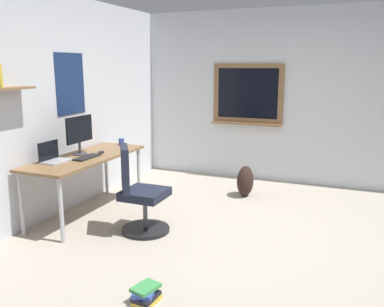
{
  "coord_description": "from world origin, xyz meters",
  "views": [
    {
      "loc": [
        -3.83,
        -0.91,
        1.77
      ],
      "look_at": [
        0.12,
        0.72,
        0.85
      ],
      "focal_mm": 38.38,
      "sensor_mm": 36.0,
      "label": 1
    }
  ],
  "objects_px": {
    "desk": "(86,161)",
    "keyboard": "(87,157)",
    "book_stack_on_floor": "(146,294)",
    "office_chair": "(139,196)",
    "backpack": "(245,181)",
    "laptop": "(53,157)",
    "computer_mouse": "(101,152)",
    "monitor_primary": "(79,132)",
    "coffee_mug": "(121,142)"
  },
  "relations": [
    {
      "from": "laptop",
      "to": "backpack",
      "type": "distance_m",
      "value": 2.55
    },
    {
      "from": "office_chair",
      "to": "computer_mouse",
      "type": "bearing_deg",
      "value": 60.42
    },
    {
      "from": "office_chair",
      "to": "laptop",
      "type": "relative_size",
      "value": 3.06
    },
    {
      "from": "monitor_primary",
      "to": "backpack",
      "type": "distance_m",
      "value": 2.3
    },
    {
      "from": "office_chair",
      "to": "laptop",
      "type": "distance_m",
      "value": 1.07
    },
    {
      "from": "office_chair",
      "to": "laptop",
      "type": "height_order",
      "value": "same"
    },
    {
      "from": "office_chair",
      "to": "backpack",
      "type": "bearing_deg",
      "value": -23.67
    },
    {
      "from": "monitor_primary",
      "to": "backpack",
      "type": "xyz_separation_m",
      "value": [
        1.38,
        -1.67,
        -0.78
      ]
    },
    {
      "from": "office_chair",
      "to": "monitor_primary",
      "type": "height_order",
      "value": "monitor_primary"
    },
    {
      "from": "office_chair",
      "to": "computer_mouse",
      "type": "relative_size",
      "value": 9.13
    },
    {
      "from": "backpack",
      "to": "book_stack_on_floor",
      "type": "xyz_separation_m",
      "value": [
        -2.82,
        0.01,
        -0.15
      ]
    },
    {
      "from": "monitor_primary",
      "to": "computer_mouse",
      "type": "bearing_deg",
      "value": -49.99
    },
    {
      "from": "monitor_primary",
      "to": "keyboard",
      "type": "xyz_separation_m",
      "value": [
        -0.13,
        -0.18,
        -0.26
      ]
    },
    {
      "from": "desk",
      "to": "backpack",
      "type": "bearing_deg",
      "value": -47.9
    },
    {
      "from": "computer_mouse",
      "to": "coffee_mug",
      "type": "xyz_separation_m",
      "value": [
        0.55,
        0.05,
        0.03
      ]
    },
    {
      "from": "desk",
      "to": "book_stack_on_floor",
      "type": "height_order",
      "value": "desk"
    },
    {
      "from": "laptop",
      "to": "coffee_mug",
      "type": "distance_m",
      "value": 1.14
    },
    {
      "from": "keyboard",
      "to": "book_stack_on_floor",
      "type": "relative_size",
      "value": 1.49
    },
    {
      "from": "computer_mouse",
      "to": "book_stack_on_floor",
      "type": "xyz_separation_m",
      "value": [
        -1.6,
        -1.48,
        -0.68
      ]
    },
    {
      "from": "desk",
      "to": "keyboard",
      "type": "distance_m",
      "value": 0.14
    },
    {
      "from": "laptop",
      "to": "book_stack_on_floor",
      "type": "bearing_deg",
      "value": -121.01
    },
    {
      "from": "coffee_mug",
      "to": "monitor_primary",
      "type": "bearing_deg",
      "value": 169.23
    },
    {
      "from": "computer_mouse",
      "to": "monitor_primary",
      "type": "bearing_deg",
      "value": 130.01
    },
    {
      "from": "monitor_primary",
      "to": "computer_mouse",
      "type": "xyz_separation_m",
      "value": [
        0.15,
        -0.18,
        -0.25
      ]
    },
    {
      "from": "monitor_primary",
      "to": "computer_mouse",
      "type": "relative_size",
      "value": 4.46
    },
    {
      "from": "monitor_primary",
      "to": "desk",
      "type": "bearing_deg",
      "value": -112.18
    },
    {
      "from": "monitor_primary",
      "to": "coffee_mug",
      "type": "xyz_separation_m",
      "value": [
        0.7,
        -0.13,
        -0.22
      ]
    },
    {
      "from": "laptop",
      "to": "desk",
      "type": "bearing_deg",
      "value": -21.79
    },
    {
      "from": "backpack",
      "to": "coffee_mug",
      "type": "bearing_deg",
      "value": 113.71
    },
    {
      "from": "desk",
      "to": "office_chair",
      "type": "relative_size",
      "value": 1.77
    },
    {
      "from": "coffee_mug",
      "to": "laptop",
      "type": "bearing_deg",
      "value": 170.81
    },
    {
      "from": "desk",
      "to": "book_stack_on_floor",
      "type": "distance_m",
      "value": 2.18
    },
    {
      "from": "desk",
      "to": "backpack",
      "type": "xyz_separation_m",
      "value": [
        1.42,
        -1.57,
        -0.45
      ]
    },
    {
      "from": "computer_mouse",
      "to": "book_stack_on_floor",
      "type": "height_order",
      "value": "computer_mouse"
    },
    {
      "from": "computer_mouse",
      "to": "backpack",
      "type": "bearing_deg",
      "value": -50.63
    },
    {
      "from": "laptop",
      "to": "computer_mouse",
      "type": "relative_size",
      "value": 2.98
    },
    {
      "from": "desk",
      "to": "monitor_primary",
      "type": "xyz_separation_m",
      "value": [
        0.04,
        0.1,
        0.33
      ]
    },
    {
      "from": "monitor_primary",
      "to": "book_stack_on_floor",
      "type": "relative_size",
      "value": 1.87
    },
    {
      "from": "office_chair",
      "to": "keyboard",
      "type": "distance_m",
      "value": 0.84
    },
    {
      "from": "keyboard",
      "to": "office_chair",
      "type": "bearing_deg",
      "value": -101.36
    },
    {
      "from": "laptop",
      "to": "book_stack_on_floor",
      "type": "distance_m",
      "value": 2.12
    },
    {
      "from": "computer_mouse",
      "to": "book_stack_on_floor",
      "type": "bearing_deg",
      "value": -137.3
    },
    {
      "from": "desk",
      "to": "coffee_mug",
      "type": "bearing_deg",
      "value": -2.31
    },
    {
      "from": "office_chair",
      "to": "computer_mouse",
      "type": "distance_m",
      "value": 0.94
    },
    {
      "from": "laptop",
      "to": "monitor_primary",
      "type": "distance_m",
      "value": 0.48
    },
    {
      "from": "coffee_mug",
      "to": "backpack",
      "type": "bearing_deg",
      "value": -66.29
    },
    {
      "from": "office_chair",
      "to": "book_stack_on_floor",
      "type": "bearing_deg",
      "value": -148.55
    },
    {
      "from": "monitor_primary",
      "to": "book_stack_on_floor",
      "type": "bearing_deg",
      "value": -131.08
    },
    {
      "from": "office_chair",
      "to": "monitor_primary",
      "type": "distance_m",
      "value": 1.15
    },
    {
      "from": "laptop",
      "to": "keyboard",
      "type": "xyz_separation_m",
      "value": [
        0.29,
        -0.23,
        -0.04
      ]
    }
  ]
}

